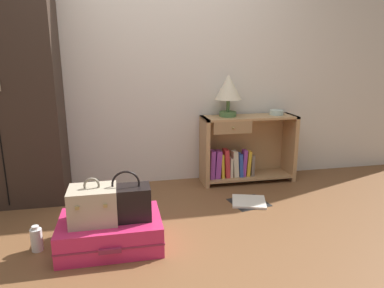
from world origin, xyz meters
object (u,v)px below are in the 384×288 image
Objects in this scene: table_lamp at (228,89)px; suitcase_large at (111,232)px; train_case at (93,205)px; bottle at (37,239)px; open_book_on_floor at (249,202)px; handbag at (127,202)px; bookshelf at (243,150)px; wardrobe at (2,83)px; bowl at (276,112)px.

suitcase_large is at bearing -137.31° from table_lamp.
train_case reaches higher than bottle.
train_case reaches higher than suitcase_large.
bottle is 1.75m from open_book_on_floor.
handbag is at bearing -6.77° from bottle.
table_lamp is 2.13m from bottle.
bookshelf reaches higher than handbag.
wardrobe is at bearing 131.08° from suitcase_large.
bottle is at bearing 169.79° from train_case.
wardrobe is 2.02m from table_lamp.
bookshelf is 0.65m from table_lamp.
bookshelf is 2.33× the size of table_lamp.
wardrobe is at bearing 126.75° from train_case.
bowl is at bearing 25.26° from bottle.
train_case is (-1.78, -1.09, -0.38)m from bowl.
bowl is 2.13m from train_case.
wardrobe is 3.06× the size of suitcase_large.
table_lamp is at bearing 41.14° from train_case.
train_case is at bearing -53.25° from wardrobe.
bowl reaches higher than bottle.
wardrobe is at bearing 133.83° from handbag.
bowl is at bearing 35.00° from handbag.
suitcase_large is at bearing -141.57° from bookshelf.
train_case is 1.72× the size of bottle.
bowl is 0.41× the size of handbag.
wardrobe is at bearing 111.24° from bottle.
table_lamp is at bearing 42.69° from suitcase_large.
bowl reaches higher than bookshelf.
table_lamp is (2.02, 0.09, -0.10)m from wardrobe.
open_book_on_floor is (1.30, 0.52, -0.32)m from train_case.
bookshelf reaches higher than suitcase_large.
handbag is (-1.21, -1.09, -0.00)m from bookshelf.
wardrobe reaches higher than train_case.
wardrobe reaches higher than bowl.
train_case is at bearing -138.86° from table_lamp.
wardrobe reaches higher than suitcase_large.
train_case is 0.22m from handbag.
handbag is (-1.57, -1.10, -0.39)m from bowl.
open_book_on_floor is at bearing -86.67° from table_lamp.
train_case is 0.46m from bottle.
wardrobe is 1.40m from bottle.
bottle is at bearing -147.96° from table_lamp.
bottle is (-2.17, -1.02, -0.63)m from bowl.
suitcase_large is (-1.68, -1.06, -0.61)m from bowl.
open_book_on_floor is at bearing -13.31° from wardrobe.
handbag reaches higher than train_case.
table_lamp is 0.58m from bowl.
bookshelf is at bearing 2.04° from wardrobe.
bookshelf is 1.63m from handbag.
open_book_on_floor is (2.05, -0.48, -1.05)m from wardrobe.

